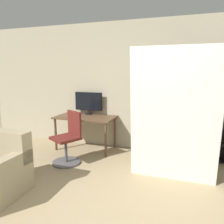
% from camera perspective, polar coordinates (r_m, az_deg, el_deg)
% --- Properties ---
extents(wall_back, '(8.00, 0.06, 2.70)m').
position_cam_1_polar(wall_back, '(4.59, 9.88, 6.32)').
color(wall_back, tan).
rests_on(wall_back, ground).
extents(desk, '(1.27, 0.69, 0.72)m').
position_cam_1_polar(desk, '(4.74, -6.95, -2.25)').
color(desk, brown).
rests_on(desk, ground).
extents(monitor, '(0.65, 0.16, 0.50)m').
position_cam_1_polar(monitor, '(4.90, -6.16, 2.61)').
color(monitor, black).
rests_on(monitor, desk).
extents(office_chair, '(0.60, 0.60, 0.96)m').
position_cam_1_polar(office_chair, '(4.14, -11.35, -7.71)').
color(office_chair, '#4C4C51').
rests_on(office_chair, ground).
extents(bookshelf, '(0.68, 0.29, 2.02)m').
position_cam_1_polar(bookshelf, '(4.45, 23.73, 1.00)').
color(bookshelf, black).
rests_on(bookshelf, ground).
extents(mattress_near, '(1.30, 0.40, 2.05)m').
position_cam_1_polar(mattress_near, '(3.38, 16.06, -1.03)').
color(mattress_near, silver).
rests_on(mattress_near, ground).
extents(mattress_far, '(1.30, 0.28, 2.04)m').
position_cam_1_polar(mattress_far, '(3.60, 16.25, -0.37)').
color(mattress_far, silver).
rests_on(mattress_far, ground).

